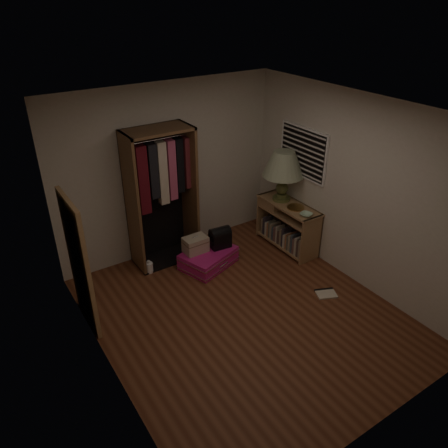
{
  "coord_description": "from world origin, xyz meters",
  "views": [
    {
      "loc": [
        -2.62,
        -3.49,
        3.73
      ],
      "look_at": [
        0.3,
        0.95,
        0.8
      ],
      "focal_mm": 35.0,
      "sensor_mm": 36.0,
      "label": 1
    }
  ],
  "objects": [
    {
      "name": "pink_suitcase",
      "position": [
        0.2,
        1.22,
        0.12
      ],
      "size": [
        0.94,
        0.8,
        0.25
      ],
      "rotation": [
        0.0,
        0.0,
        0.32
      ],
      "color": "#C51872",
      "rests_on": "ground"
    },
    {
      "name": "train_case",
      "position": [
        0.04,
        1.32,
        0.37
      ],
      "size": [
        0.36,
        0.25,
        0.26
      ],
      "rotation": [
        0.0,
        0.0,
        0.02
      ],
      "color": "tan",
      "rests_on": "pink_suitcase"
    },
    {
      "name": "table_lamp",
      "position": [
        1.54,
        1.2,
        1.33
      ],
      "size": [
        0.78,
        0.78,
        0.8
      ],
      "rotation": [
        0.0,
        0.0,
        0.26
      ],
      "color": "#4E572A",
      "rests_on": "console_bookshelf"
    },
    {
      "name": "ceramic_bowl",
      "position": [
        1.49,
        0.57,
        0.77
      ],
      "size": [
        0.22,
        0.22,
        0.04
      ],
      "primitive_type": "imported",
      "rotation": [
        0.0,
        0.0,
        0.34
      ],
      "color": "#B2D5B4",
      "rests_on": "console_bookshelf"
    },
    {
      "name": "brass_tray",
      "position": [
        1.54,
        0.86,
        0.76
      ],
      "size": [
        0.34,
        0.34,
        0.02
      ],
      "rotation": [
        0.0,
        0.0,
        0.38
      ],
      "color": "#A1793E",
      "rests_on": "console_bookshelf"
    },
    {
      "name": "console_bookshelf",
      "position": [
        1.53,
        1.04,
        0.39
      ],
      "size": [
        0.42,
        1.12,
        0.75
      ],
      "color": "#977049",
      "rests_on": "ground"
    },
    {
      "name": "open_wardrobe",
      "position": [
        -0.24,
        1.77,
        1.21
      ],
      "size": [
        0.95,
        0.5,
        2.05
      ],
      "color": "brown",
      "rests_on": "ground"
    },
    {
      "name": "floor_mirror",
      "position": [
        -1.7,
        1.0,
        0.85
      ],
      "size": [
        0.06,
        0.8,
        1.7
      ],
      "color": "tan",
      "rests_on": "ground"
    },
    {
      "name": "ground",
      "position": [
        0.0,
        0.0,
        0.0
      ],
      "size": [
        4.0,
        4.0,
        0.0
      ],
      "primitive_type": "plane",
      "color": "#5D2E1A",
      "rests_on": "ground"
    },
    {
      "name": "room_walls",
      "position": [
        0.08,
        0.04,
        1.5
      ],
      "size": [
        3.52,
        4.02,
        2.6
      ],
      "color": "beige",
      "rests_on": "ground"
    },
    {
      "name": "white_jug",
      "position": [
        -0.63,
        1.54,
        0.08
      ],
      "size": [
        0.14,
        0.14,
        0.2
      ],
      "rotation": [
        0.0,
        0.0,
        0.24
      ],
      "color": "white",
      "rests_on": "ground"
    },
    {
      "name": "black_bag",
      "position": [
        0.42,
        1.23,
        0.41
      ],
      "size": [
        0.32,
        0.22,
        0.33
      ],
      "rotation": [
        0.0,
        0.0,
        -0.1
      ],
      "color": "black",
      "rests_on": "pink_suitcase"
    },
    {
      "name": "floor_book",
      "position": [
        1.18,
        -0.26,
        0.01
      ],
      "size": [
        0.33,
        0.3,
        0.02
      ],
      "rotation": [
        0.0,
        0.0,
        -0.42
      ],
      "color": "beige",
      "rests_on": "ground"
    }
  ]
}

